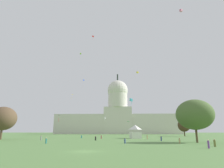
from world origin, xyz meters
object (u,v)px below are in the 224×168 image
object	(u,v)px
tree_west_near	(3,118)
person_teal_back_center	(82,137)
event_tent	(135,132)
person_maroon_lawn_far_left	(101,137)
person_denim_front_center	(125,141)
kite_turquoise_mid	(131,101)
person_purple_mid_right	(209,144)
person_navy_edge_west	(161,139)
person_tan_near_tree_east	(147,137)
kite_gold_mid	(72,95)
person_black_deep_crowd	(96,138)
person_teal_aisle_center	(46,141)
tree_east_far	(195,115)
kite_green_low	(128,122)
kite_lime_high	(81,54)
kite_yellow_mid	(137,72)
person_grey_back_right	(41,138)
kite_blue_high	(84,80)
kite_cyan_low	(131,100)
kite_red_high	(93,37)
kite_white_low	(105,118)
tree_east_near	(184,125)
person_tan_near_tree_west	(180,141)
capitol_building	(118,116)
kite_black_low	(60,116)
person_olive_near_tent	(215,143)
kite_pink_high	(181,10)

from	to	relation	value
tree_west_near	person_teal_back_center	world-z (taller)	tree_west_near
event_tent	person_maroon_lawn_far_left	world-z (taller)	event_tent
person_denim_front_center	kite_turquoise_mid	world-z (taller)	kite_turquoise_mid
person_purple_mid_right	person_navy_edge_west	bearing A→B (deg)	-100.82
person_tan_near_tree_east	kite_gold_mid	xyz separation A→B (m)	(-43.63, 44.62, 26.12)
person_tan_near_tree_east	person_black_deep_crowd	bearing A→B (deg)	86.75
person_maroon_lawn_far_left	person_teal_aisle_center	size ratio (longest dim) A/B	1.04
tree_east_far	kite_green_low	size ratio (longest dim) A/B	9.61
person_tan_near_tree_east	kite_lime_high	world-z (taller)	kite_lime_high
tree_east_far	person_denim_front_center	world-z (taller)	tree_east_far
person_maroon_lawn_far_left	kite_yellow_mid	world-z (taller)	kite_yellow_mid
person_grey_back_right	kite_blue_high	size ratio (longest dim) A/B	1.27
tree_west_near	kite_cyan_low	distance (m)	52.17
person_tan_near_tree_east	kite_red_high	size ratio (longest dim) A/B	0.71
person_purple_mid_right	event_tent	bearing A→B (deg)	-95.98
tree_west_near	kite_blue_high	xyz separation A→B (m)	(17.99, 72.54, 35.26)
kite_white_low	tree_east_near	bearing A→B (deg)	-11.69
person_tan_near_tree_east	person_tan_near_tree_west	size ratio (longest dim) A/B	1.11
kite_green_low	kite_blue_high	xyz separation A→B (m)	(-34.68, 21.00, 34.62)
person_grey_back_right	kite_gold_mid	world-z (taller)	kite_gold_mid
person_denim_front_center	person_grey_back_right	world-z (taller)	person_grey_back_right
event_tent	person_purple_mid_right	bearing A→B (deg)	-86.28
person_denim_front_center	person_tan_near_tree_west	size ratio (longest dim) A/B	0.92
capitol_building	person_grey_back_right	world-z (taller)	capitol_building
event_tent	kite_gold_mid	world-z (taller)	kite_gold_mid
kite_cyan_low	tree_east_near	bearing A→B (deg)	-163.64
person_navy_edge_west	person_tan_near_tree_west	world-z (taller)	person_navy_edge_west
kite_black_low	capitol_building	bearing A→B (deg)	-21.91
tree_west_near	person_olive_near_tent	bearing A→B (deg)	-25.42
person_tan_near_tree_east	kite_black_low	xyz separation A→B (m)	(-32.07, -14.89, 7.55)
kite_cyan_low	kite_white_low	distance (m)	99.20
person_purple_mid_right	kite_green_low	distance (m)	89.20
kite_cyan_low	kite_red_high	bearing A→B (deg)	-97.20
kite_pink_high	kite_white_low	distance (m)	108.92
capitol_building	kite_cyan_low	distance (m)	154.90
person_tan_near_tree_west	kite_green_low	bearing A→B (deg)	149.13
tree_west_near	kite_turquoise_mid	distance (m)	112.32
kite_turquoise_mid	kite_gold_mid	bearing A→B (deg)	-71.58
tree_east_far	kite_white_low	bearing A→B (deg)	108.47
person_tan_near_tree_east	person_tan_near_tree_west	world-z (taller)	person_tan_near_tree_east
person_teal_back_center	person_grey_back_right	xyz separation A→B (m)	(-10.75, -20.87, 0.14)
person_teal_aisle_center	person_black_deep_crowd	distance (m)	21.17
tree_east_near	person_teal_back_center	world-z (taller)	tree_east_near
kite_pink_high	person_black_deep_crowd	bearing A→B (deg)	-23.64
tree_east_near	person_denim_front_center	bearing A→B (deg)	-118.54
person_navy_edge_west	person_grey_back_right	distance (m)	42.87
tree_east_near	tree_west_near	world-z (taller)	tree_west_near
person_teal_back_center	kite_turquoise_mid	xyz separation A→B (m)	(28.38, 78.66, 28.32)
person_teal_back_center	person_tan_near_tree_west	distance (m)	50.47
event_tent	kite_lime_high	bearing A→B (deg)	139.82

